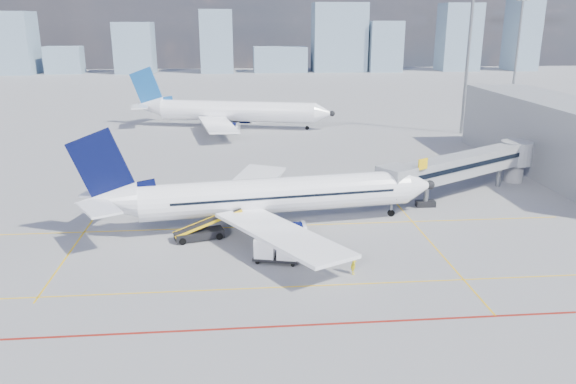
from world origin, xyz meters
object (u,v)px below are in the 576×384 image
object	(u,v)px
second_aircraft	(229,111)
cargo_dolly	(277,249)
ramp_worker	(354,263)
main_aircraft	(263,197)
belt_loader	(201,232)
baggage_tug	(300,253)

from	to	relation	value
second_aircraft	cargo_dolly	distance (m)	66.02
ramp_worker	main_aircraft	bearing A→B (deg)	39.56
main_aircraft	belt_loader	bearing A→B (deg)	-161.48
baggage_tug	second_aircraft	bearing A→B (deg)	112.02
main_aircraft	cargo_dolly	size ratio (longest dim) A/B	8.52
cargo_dolly	baggage_tug	bearing A→B (deg)	16.56
ramp_worker	baggage_tug	bearing A→B (deg)	62.43
main_aircraft	baggage_tug	size ratio (longest dim) A/B	16.81
baggage_tug	cargo_dolly	bearing A→B (deg)	-161.71
cargo_dolly	belt_loader	world-z (taller)	belt_loader
belt_loader	ramp_worker	distance (m)	16.07
second_aircraft	ramp_worker	bearing A→B (deg)	-66.66
second_aircraft	cargo_dolly	xyz separation A→B (m)	(4.70, -65.82, -2.00)
baggage_tug	belt_loader	distance (m)	10.85
belt_loader	ramp_worker	xyz separation A→B (m)	(13.26, -9.08, 0.24)
main_aircraft	belt_loader	xyz separation A→B (m)	(-6.22, -3.01, -2.51)
baggage_tug	belt_loader	size ratio (longest dim) A/B	0.32
ramp_worker	second_aircraft	bearing A→B (deg)	18.43
main_aircraft	ramp_worker	distance (m)	14.17
second_aircraft	ramp_worker	size ratio (longest dim) A/B	21.31
belt_loader	cargo_dolly	bearing A→B (deg)	-56.88
second_aircraft	cargo_dolly	bearing A→B (deg)	-71.63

